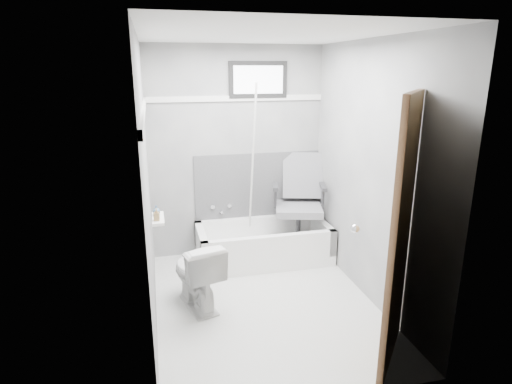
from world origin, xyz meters
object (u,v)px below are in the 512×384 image
object	(u,v)px
toilet	(196,274)
bathtub	(264,243)
office_chair	(299,202)
soap_bottle_a	(157,214)
door	(460,249)
soap_bottle_b	(156,210)

from	to	relation	value
toilet	bathtub	bearing A→B (deg)	-151.29
office_chair	soap_bottle_a	bearing A→B (deg)	-133.43
office_chair	toilet	size ratio (longest dim) A/B	1.62
toilet	door	xyz separation A→B (m)	(1.60, -1.40, 0.68)
toilet	door	distance (m)	2.23
office_chair	door	size ratio (longest dim) A/B	0.54
soap_bottle_a	soap_bottle_b	world-z (taller)	soap_bottle_a
toilet	soap_bottle_a	world-z (taller)	soap_bottle_a
soap_bottle_b	toilet	bearing A→B (deg)	-5.20
bathtub	office_chair	distance (m)	0.62
door	toilet	bearing A→B (deg)	138.88
bathtub	soap_bottle_b	bearing A→B (deg)	-146.16
bathtub	toilet	world-z (taller)	toilet
toilet	soap_bottle_b	xyz separation A→B (m)	(-0.32, 0.03, 0.64)
soap_bottle_b	soap_bottle_a	bearing A→B (deg)	-90.00
office_chair	soap_bottle_a	size ratio (longest dim) A/B	10.26
office_chair	soap_bottle_b	bearing A→B (deg)	-137.25
bathtub	office_chair	world-z (taller)	office_chair
bathtub	door	xyz separation A→B (m)	(0.75, -2.21, 0.79)
door	soap_bottle_a	size ratio (longest dim) A/B	19.14
door	soap_bottle_b	size ratio (longest dim) A/B	23.70
toilet	soap_bottle_b	world-z (taller)	soap_bottle_b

